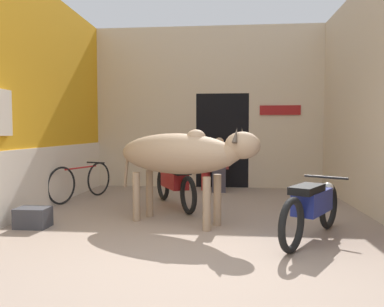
# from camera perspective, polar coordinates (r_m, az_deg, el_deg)

# --- Properties ---
(ground_plane) EXTENTS (30.00, 30.00, 0.00)m
(ground_plane) POSITION_cam_1_polar(r_m,az_deg,el_deg) (3.94, -1.44, -16.53)
(ground_plane) COLOR gray
(wall_left_shopfront) EXTENTS (0.25, 5.23, 3.81)m
(wall_left_shopfront) POSITION_cam_1_polar(r_m,az_deg,el_deg) (7.06, -21.94, 7.23)
(wall_left_shopfront) COLOR orange
(wall_left_shopfront) RESTS_ON ground_plane
(wall_back_with_doorway) EXTENTS (5.37, 0.93, 3.81)m
(wall_back_with_doorway) POSITION_cam_1_polar(r_m,az_deg,el_deg) (9.16, 3.27, 5.21)
(wall_back_with_doorway) COLOR beige
(wall_back_with_doorway) RESTS_ON ground_plane
(wall_right_with_door) EXTENTS (0.22, 5.23, 3.81)m
(wall_right_with_door) POSITION_cam_1_polar(r_m,az_deg,el_deg) (6.69, 25.90, 7.69)
(wall_right_with_door) COLOR beige
(wall_right_with_door) RESTS_ON ground_plane
(cow) EXTENTS (2.21, 1.33, 1.40)m
(cow) POSITION_cam_1_polar(r_m,az_deg,el_deg) (5.36, -1.60, -0.19)
(cow) COLOR tan
(cow) RESTS_ON ground_plane
(motorcycle_near) EXTENTS (1.08, 1.67, 0.74)m
(motorcycle_near) POSITION_cam_1_polar(r_m,az_deg,el_deg) (4.90, 17.85, -7.59)
(motorcycle_near) COLOR black
(motorcycle_near) RESTS_ON ground_plane
(motorcycle_far) EXTENTS (0.99, 1.80, 0.74)m
(motorcycle_far) POSITION_cam_1_polar(r_m,az_deg,el_deg) (6.68, -2.69, -4.48)
(motorcycle_far) COLOR black
(motorcycle_far) RESTS_ON ground_plane
(bicycle) EXTENTS (0.67, 1.66, 0.71)m
(bicycle) POSITION_cam_1_polar(r_m,az_deg,el_deg) (7.65, -16.48, -4.10)
(bicycle) COLOR black
(bicycle) RESTS_ON ground_plane
(shopkeeper_seated) EXTENTS (0.42, 0.34, 1.20)m
(shopkeeper_seated) POSITION_cam_1_polar(r_m,az_deg,el_deg) (8.30, 4.15, -1.48)
(shopkeeper_seated) COLOR #3D3842
(shopkeeper_seated) RESTS_ON ground_plane
(plastic_stool) EXTENTS (0.29, 0.29, 0.45)m
(plastic_stool) POSITION_cam_1_polar(r_m,az_deg,el_deg) (8.51, 2.11, -4.00)
(plastic_stool) COLOR red
(plastic_stool) RESTS_ON ground_plane
(crate) EXTENTS (0.44, 0.32, 0.28)m
(crate) POSITION_cam_1_polar(r_m,az_deg,el_deg) (5.73, -23.07, -8.96)
(crate) COLOR #38383D
(crate) RESTS_ON ground_plane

